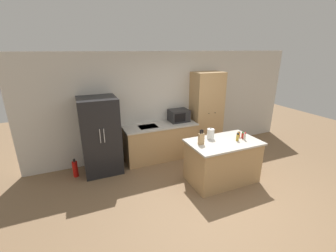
{
  "coord_description": "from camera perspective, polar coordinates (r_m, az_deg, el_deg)",
  "views": [
    {
      "loc": [
        -2.35,
        -2.86,
        2.64
      ],
      "look_at": [
        -0.53,
        1.4,
        1.05
      ],
      "focal_mm": 24.0,
      "sensor_mm": 36.0,
      "label": 1
    }
  ],
  "objects": [
    {
      "name": "back_counter",
      "position": [
        5.65,
        -1.92,
        -3.93
      ],
      "size": [
        1.81,
        0.65,
        0.89
      ],
      "color": "tan",
      "rests_on": "ground_plane"
    },
    {
      "name": "wall_back",
      "position": [
        5.85,
        1.14,
        5.7
      ],
      "size": [
        7.2,
        0.06,
        2.6
      ],
      "color": "beige",
      "rests_on": "ground_plane"
    },
    {
      "name": "kitchen_island",
      "position": [
        4.84,
        13.6,
        -8.6
      ],
      "size": [
        1.44,
        0.87,
        0.89
      ],
      "color": "tan",
      "rests_on": "ground_plane"
    },
    {
      "name": "knife_block",
      "position": [
        4.38,
        8.43,
        -3.19
      ],
      "size": [
        0.11,
        0.07,
        0.31
      ],
      "color": "tan",
      "rests_on": "kitchen_island"
    },
    {
      "name": "ground_plane",
      "position": [
        4.55,
        13.78,
        -17.18
      ],
      "size": [
        14.0,
        14.0,
        0.0
      ],
      "primitive_type": "plane",
      "color": "#846647"
    },
    {
      "name": "spice_bottle_short_red",
      "position": [
        4.95,
        17.53,
        -1.96
      ],
      "size": [
        0.06,
        0.06,
        0.14
      ],
      "color": "orange",
      "rests_on": "kitchen_island"
    },
    {
      "name": "spice_bottle_amber_oil",
      "position": [
        4.73,
        17.26,
        -2.73
      ],
      "size": [
        0.06,
        0.06,
        0.17
      ],
      "color": "gold",
      "rests_on": "kitchen_island"
    },
    {
      "name": "spice_bottle_green_herb",
      "position": [
        4.81,
        18.94,
        -2.52
      ],
      "size": [
        0.04,
        0.04,
        0.16
      ],
      "color": "beige",
      "rests_on": "kitchen_island"
    },
    {
      "name": "fire_extinguisher",
      "position": [
        5.34,
        -22.49,
        -10.01
      ],
      "size": [
        0.11,
        0.11,
        0.41
      ],
      "color": "red",
      "rests_on": "ground_plane"
    },
    {
      "name": "microwave",
      "position": [
        5.73,
        2.77,
        2.68
      ],
      "size": [
        0.49,
        0.39,
        0.3
      ],
      "color": "#232326",
      "rests_on": "back_counter"
    },
    {
      "name": "spice_bottle_tall_dark",
      "position": [
        4.89,
        18.41,
        -2.28
      ],
      "size": [
        0.05,
        0.05,
        0.14
      ],
      "color": "#B2281E",
      "rests_on": "kitchen_island"
    },
    {
      "name": "kettle",
      "position": [
        4.7,
        10.76,
        -1.96
      ],
      "size": [
        0.15,
        0.15,
        0.23
      ],
      "color": "white",
      "rests_on": "kitchen_island"
    },
    {
      "name": "refrigerator",
      "position": [
        5.13,
        -16.82,
        -2.37
      ],
      "size": [
        0.8,
        0.76,
        1.69
      ],
      "color": "black",
      "rests_on": "ground_plane"
    },
    {
      "name": "pantry_cabinet",
      "position": [
        6.07,
        9.69,
        3.49
      ],
      "size": [
        0.79,
        0.54,
        2.1
      ],
      "color": "tan",
      "rests_on": "ground_plane"
    }
  ]
}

